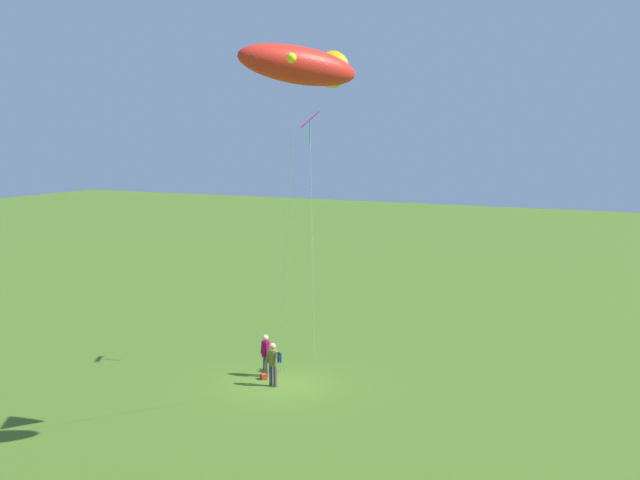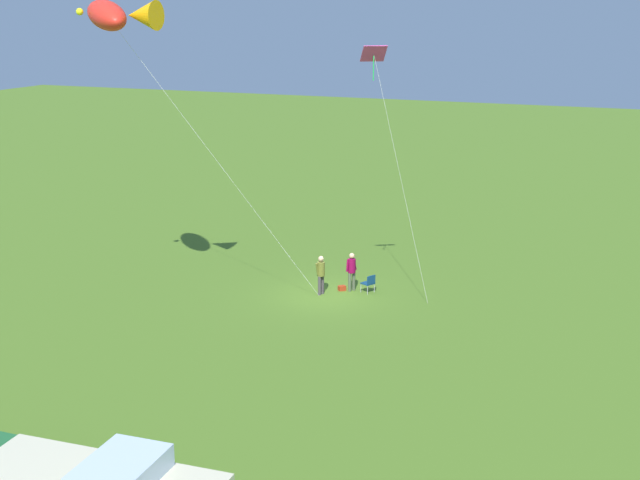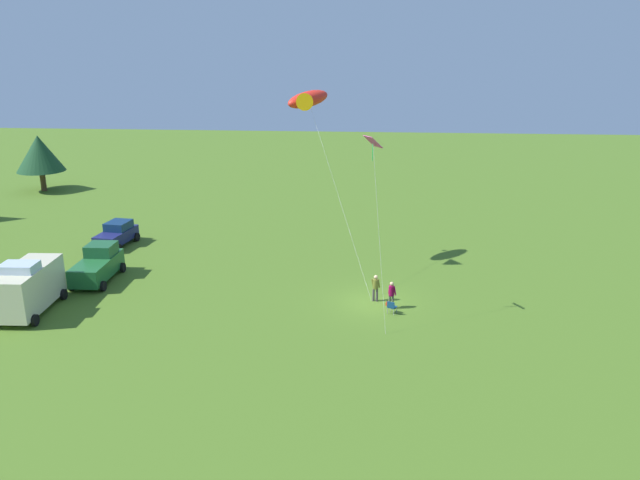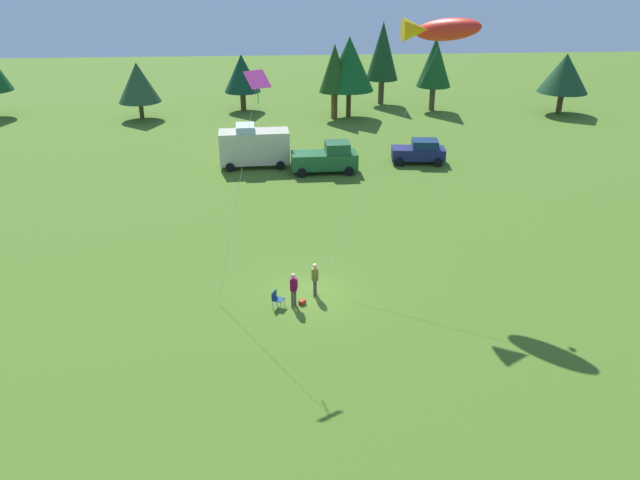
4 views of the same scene
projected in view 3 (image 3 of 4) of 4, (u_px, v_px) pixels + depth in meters
name	position (u px, v px, depth m)	size (l,w,h in m)	color
ground_plane	(374.00, 302.00, 39.24)	(160.00, 160.00, 0.00)	#486B20
person_kite_flyer	(376.00, 286.00, 39.16)	(0.41, 0.60, 1.74)	#443D41
folding_chair	(392.00, 306.00, 37.45)	(0.64, 0.64, 0.82)	navy
person_spectator	(391.00, 293.00, 38.06)	(0.47, 0.55, 1.74)	#4B553E
backpack_on_grass	(389.00, 304.00, 38.74)	(0.32, 0.22, 0.22)	#A53015
van_camper_beige	(28.00, 287.00, 37.39)	(5.50, 2.82, 3.34)	beige
truck_green_flatbed	(98.00, 265.00, 42.68)	(5.05, 2.50, 2.34)	#1E5D2D
car_navy_hatch	(117.00, 234.00, 50.11)	(4.39, 2.63, 1.89)	#1A1D52
kite_large_fish	(307.00, 100.00, 42.46)	(8.72, 6.38, 12.71)	red
kite_diamond_rainbow	(373.00, 147.00, 34.10)	(2.89, 1.56, 10.77)	#DA3C93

